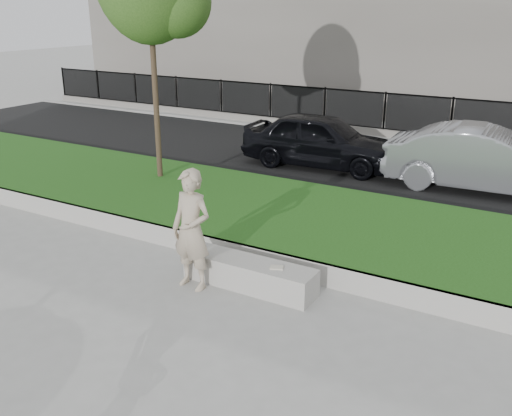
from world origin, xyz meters
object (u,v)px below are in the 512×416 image
Objects in this scene: car_dark at (321,140)px; car_silver at (485,160)px; man at (192,230)px; stone_bench at (249,274)px; book at (277,267)px.

car_silver reaches higher than car_dark.
man reaches higher than car_silver.
book is (0.50, -0.01, 0.24)m from stone_bench.
car_dark reaches higher than stone_bench.
book is 7.66m from car_dark.
car_dark reaches higher than book.
book reaches higher than stone_bench.
man is 0.45× the size of car_dark.
car_silver is at bearing -93.54° from car_dark.
car_silver is (1.87, 7.20, 0.35)m from book.
stone_bench is 1.14× the size of man.
man is 0.42× the size of car_silver.
stone_bench is 0.48× the size of car_silver.
book is 0.05× the size of car_dark.
man is 8.27m from car_silver.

